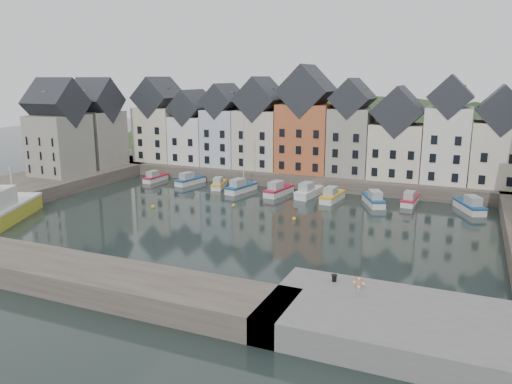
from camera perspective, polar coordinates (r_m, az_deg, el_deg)
The scene contains 22 objects.
ground at distance 61.23m, azimuth -2.49°, elevation -3.79°, with size 260.00×260.00×0.00m, color black.
far_quay at distance 88.19m, azimuth 6.02°, elevation 2.02°, with size 90.00×16.00×2.00m, color #483E37.
left_quay at distance 85.49m, azimuth -24.48°, elevation 0.56°, with size 14.00×54.00×2.00m, color #483E37.
near_quay at distance 36.89m, azimuth 15.60°, elevation -14.37°, with size 18.00×10.00×2.00m, color #60605E.
near_wall at distance 49.93m, azimuth -24.55°, elevation -7.73°, with size 50.00×6.00×2.00m, color #483E37.
hillside at distance 117.24m, azimuth 9.65°, elevation -4.90°, with size 153.60×70.40×64.00m.
far_terrace at distance 84.24m, azimuth 7.84°, elevation 6.88°, with size 72.37×8.16×17.78m.
left_terrace at distance 90.91m, azimuth -19.64°, elevation 6.69°, with size 7.65×17.00×15.69m.
mooring_buoys at distance 67.50m, azimuth -3.58°, elevation -2.08°, with size 20.50×5.50×0.50m.
boat_a at distance 88.47m, azimuth -11.46°, elevation 1.62°, with size 1.81×5.51×2.10m.
boat_b at distance 84.94m, azimuth -7.60°, elevation 1.34°, with size 3.03×6.27×2.31m.
boat_c at distance 81.57m, azimuth -4.26°, elevation 0.88°, with size 2.99×5.58×2.05m.
boat_d at distance 78.46m, azimuth -1.77°, elevation 0.56°, with size 3.17×6.61×12.13m.
boat_e at distance 76.52m, azimuth 2.56°, elevation 0.20°, with size 2.94×6.70×2.49m.
boat_f at distance 75.81m, azimuth 6.02°, elevation 0.03°, with size 2.86×6.83×2.54m.
boat_g at distance 73.60m, azimuth 8.69°, elevation -0.47°, with size 2.46×6.46×2.43m.
boat_h at distance 72.58m, azimuth 13.31°, elevation -0.87°, with size 4.41×6.52×2.41m.
boat_i at distance 74.23m, azimuth 17.18°, elevation -0.85°, with size 2.08×5.78×2.18m.
boat_j at distance 73.08m, azimuth 23.26°, elevation -1.48°, with size 4.52×6.74×2.49m.
large_vessel at distance 69.44m, azimuth -26.94°, elevation -1.80°, with size 8.65×13.70×6.95m.
mooring_bollard at distance 40.14m, azimuth 8.93°, elevation -9.65°, with size 0.48×0.48×0.56m.
life_ring_post at distance 38.14m, azimuth 11.69°, elevation -10.12°, with size 0.80×0.17×1.30m.
Camera 1 is at (25.66, -52.72, 17.65)m, focal length 35.00 mm.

